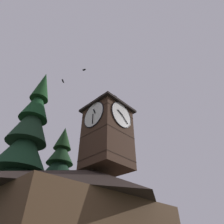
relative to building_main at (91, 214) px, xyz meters
The scene contains 7 objects.
building_main is the anchor object (origin of this frame).
clock_tower 8.00m from the building_main, 140.22° to the left, with size 4.72×4.72×9.95m.
pine_tree_behind 5.97m from the building_main, 85.69° to the right, with size 6.88×6.88×14.21m.
pine_tree_aside 7.31m from the building_main, 31.44° to the right, with size 6.21×6.21×18.72m.
moon 35.75m from the building_main, 120.53° to the right, with size 1.97×1.97×1.97m.
flying_bird_high 17.16m from the building_main, 37.21° to the right, with size 0.35×0.50×0.16m.
flying_bird_low 14.29m from the building_main, 24.57° to the right, with size 0.53×0.48×0.12m.
Camera 1 is at (11.05, 10.46, 1.62)m, focal length 30.29 mm.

